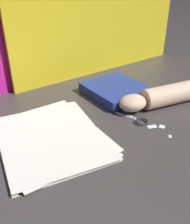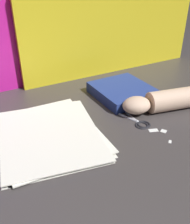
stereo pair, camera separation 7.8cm
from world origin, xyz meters
name	(u,v)px [view 1 (the left image)]	position (x,y,z in m)	size (l,w,h in m)	color
ground_plane	(83,125)	(0.00, 0.00, 0.00)	(6.00, 6.00, 0.00)	#3D3838
backdrop_panel_center	(30,41)	(-0.03, 0.38, 0.18)	(0.78, 0.12, 0.37)	#D81E9E
backdrop_panel_right	(101,32)	(0.29, 0.38, 0.18)	(0.84, 0.11, 0.36)	yellow
paper_stack	(50,137)	(-0.12, -0.02, 0.01)	(0.31, 0.38, 0.01)	white
book_closed	(116,90)	(0.21, 0.13, 0.02)	(0.22, 0.24, 0.04)	navy
scissors	(135,118)	(0.17, -0.05, 0.00)	(0.08, 0.14, 0.01)	silver
hand_forearm	(164,96)	(0.31, -0.02, 0.04)	(0.34, 0.11, 0.07)	beige
paper_scrap_near	(162,127)	(0.21, -0.13, 0.00)	(0.02, 0.02, 0.00)	white
paper_scrap_mid	(152,126)	(0.19, -0.11, 0.00)	(0.03, 0.02, 0.00)	white
paper_scrap_far	(170,136)	(0.20, -0.18, 0.00)	(0.02, 0.02, 0.00)	white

